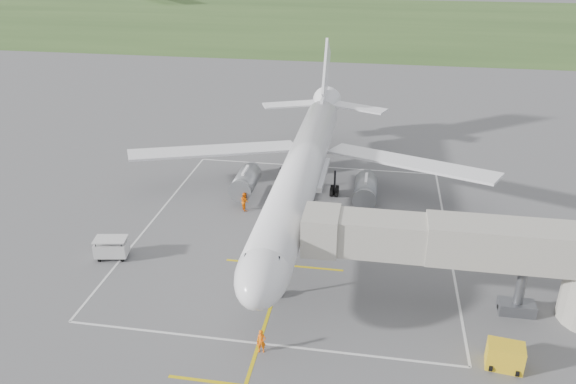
% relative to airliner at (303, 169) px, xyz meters
% --- Properties ---
extents(ground, '(700.00, 700.00, 0.00)m').
position_rel_airliner_xyz_m(ground, '(0.00, -0.75, -4.39)').
color(ground, '#57575A').
rests_on(ground, ground).
extents(grass_strip, '(700.00, 120.00, 0.02)m').
position_rel_airliner_xyz_m(grass_strip, '(0.00, 129.25, -4.38)').
color(grass_strip, '#314E22').
rests_on(grass_strip, ground).
extents(apron_markings, '(28.20, 60.00, 0.01)m').
position_rel_airliner_xyz_m(apron_markings, '(0.00, -6.57, -4.38)').
color(apron_markings, gold).
rests_on(apron_markings, ground).
extents(airliner, '(38.93, 46.75, 13.52)m').
position_rel_airliner_xyz_m(airliner, '(0.00, 0.00, 0.00)').
color(airliner, silver).
rests_on(airliner, ground).
extents(jet_bridge, '(23.40, 5.00, 7.20)m').
position_rel_airliner_xyz_m(jet_bridge, '(15.72, -14.25, 0.35)').
color(jet_bridge, '#A19C91').
rests_on(jet_bridge, ground).
extents(gpu_unit, '(2.47, 1.88, 1.72)m').
position_rel_airliner_xyz_m(gpu_unit, '(16.09, -20.31, -3.54)').
color(gpu_unit, gold).
rests_on(gpu_unit, ground).
extents(baggage_cart, '(2.94, 2.06, 1.88)m').
position_rel_airliner_xyz_m(baggage_cart, '(-14.79, -12.02, -3.43)').
color(baggage_cart, silver).
rests_on(baggage_cart, ground).
extents(ramp_worker_nose, '(0.66, 0.47, 1.71)m').
position_rel_airliner_xyz_m(ramp_worker_nose, '(0.35, -21.51, -3.54)').
color(ramp_worker_nose, '#FF6408').
rests_on(ramp_worker_nose, ground).
extents(ramp_worker_wing, '(1.13, 1.17, 1.90)m').
position_rel_airliner_xyz_m(ramp_worker_wing, '(-5.68, -1.25, -3.44)').
color(ramp_worker_wing, orange).
rests_on(ramp_worker_wing, ground).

